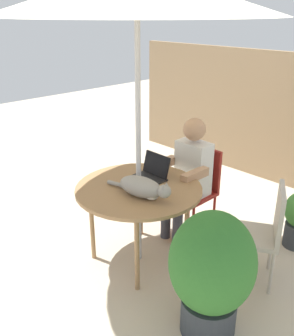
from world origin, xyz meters
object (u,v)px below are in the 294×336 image
at_px(chair_occupied, 198,183).
at_px(laptop, 152,171).
at_px(patio_table, 139,193).
at_px(person_seated, 188,172).
at_px(potted_plant_near_fence, 212,270).
at_px(cat, 143,188).
at_px(chair_empty, 265,228).

height_order(chair_occupied, laptop, laptop).
relative_size(patio_table, person_seated, 0.91).
bearing_deg(person_seated, potted_plant_near_fence, -42.48).
bearing_deg(laptop, chair_occupied, 84.45).
bearing_deg(chair_occupied, laptop, -95.55).
height_order(cat, potted_plant_near_fence, potted_plant_near_fence).
height_order(patio_table, laptop, laptop).
xyz_separation_m(person_seated, potted_plant_near_fence, (0.98, -0.90, -0.16)).
bearing_deg(person_seated, cat, -77.97).
bearing_deg(laptop, cat, -55.38).
distance_m(chair_occupied, laptop, 0.67).
relative_size(chair_occupied, chair_empty, 1.00).
relative_size(patio_table, laptop, 3.65).
height_order(chair_occupied, chair_empty, same).
height_order(person_seated, cat, person_seated).
bearing_deg(chair_occupied, cat, -79.97).
bearing_deg(chair_empty, cat, -140.23).
bearing_deg(potted_plant_near_fence, patio_table, 166.87).
bearing_deg(laptop, patio_table, -75.24).
bearing_deg(cat, potted_plant_near_fence, -9.00).
bearing_deg(chair_empty, chair_occupied, 163.33).
bearing_deg(patio_table, chair_occupied, 90.00).
xyz_separation_m(person_seated, laptop, (-0.06, -0.45, 0.12)).
distance_m(patio_table, potted_plant_near_fence, 1.02).
height_order(chair_occupied, person_seated, person_seated).
relative_size(laptop, cat, 0.47).
bearing_deg(chair_occupied, patio_table, -90.00).
distance_m(patio_table, chair_occupied, 0.84).
bearing_deg(patio_table, chair_empty, 30.17).
xyz_separation_m(chair_empty, potted_plant_near_fence, (0.04, -0.77, 0.01)).
distance_m(person_seated, potted_plant_near_fence, 1.34).
bearing_deg(patio_table, laptop, 104.76).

